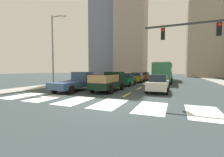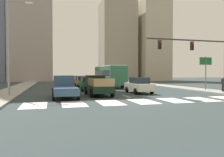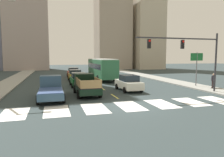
{
  "view_description": "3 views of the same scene",
  "coord_description": "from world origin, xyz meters",
  "px_view_note": "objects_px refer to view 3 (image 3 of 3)",
  "views": [
    {
      "loc": [
        3.92,
        -8.98,
        2.2
      ],
      "look_at": [
        -2.88,
        7.43,
        1.18
      ],
      "focal_mm": 24.61,
      "sensor_mm": 36.0,
      "label": 1
    },
    {
      "loc": [
        -6.87,
        -15.88,
        2.19
      ],
      "look_at": [
        2.22,
        17.14,
        1.35
      ],
      "focal_mm": 35.72,
      "sensor_mm": 36.0,
      "label": 2
    },
    {
      "loc": [
        -5.5,
        -14.52,
        3.71
      ],
      "look_at": [
        1.7,
        10.87,
        0.93
      ],
      "focal_mm": 33.72,
      "sensor_mm": 36.0,
      "label": 3
    }
  ],
  "objects_px": {
    "direction_sign_green": "(197,62)",
    "sedan_near_right": "(73,73)",
    "pickup_stakebed": "(86,85)",
    "sedan_far": "(79,79)",
    "sedan_mid": "(129,83)",
    "city_bus": "(102,67)",
    "traffic_signal_gantry": "(192,51)",
    "pedestrian_walking": "(213,80)",
    "sedan_near_left": "(75,75)",
    "pickup_dark": "(51,89)"
  },
  "relations": [
    {
      "from": "direction_sign_green",
      "to": "sedan_near_right",
      "type": "bearing_deg",
      "value": 129.77
    },
    {
      "from": "pickup_stakebed",
      "to": "sedan_near_right",
      "type": "xyz_separation_m",
      "value": [
        0.41,
        17.41,
        -0.08
      ]
    },
    {
      "from": "sedan_near_right",
      "to": "sedan_far",
      "type": "relative_size",
      "value": 1.0
    },
    {
      "from": "sedan_mid",
      "to": "direction_sign_green",
      "type": "xyz_separation_m",
      "value": [
        8.93,
        0.54,
        2.17
      ]
    },
    {
      "from": "pickup_stakebed",
      "to": "city_bus",
      "type": "bearing_deg",
      "value": 68.61
    },
    {
      "from": "pickup_stakebed",
      "to": "sedan_mid",
      "type": "distance_m",
      "value": 4.86
    },
    {
      "from": "traffic_signal_gantry",
      "to": "pedestrian_walking",
      "type": "distance_m",
      "value": 5.54
    },
    {
      "from": "sedan_near_right",
      "to": "sedan_mid",
      "type": "relative_size",
      "value": 1.0
    },
    {
      "from": "sedan_near_left",
      "to": "traffic_signal_gantry",
      "type": "bearing_deg",
      "value": -55.27
    },
    {
      "from": "sedan_near_left",
      "to": "pickup_stakebed",
      "type": "bearing_deg",
      "value": -90.64
    },
    {
      "from": "sedan_far",
      "to": "direction_sign_green",
      "type": "bearing_deg",
      "value": -19.16
    },
    {
      "from": "sedan_mid",
      "to": "sedan_far",
      "type": "height_order",
      "value": "same"
    },
    {
      "from": "sedan_near_right",
      "to": "sedan_mid",
      "type": "xyz_separation_m",
      "value": [
        4.37,
        -16.52,
        0.0
      ]
    },
    {
      "from": "pickup_dark",
      "to": "sedan_near_left",
      "type": "height_order",
      "value": "pickup_dark"
    },
    {
      "from": "sedan_far",
      "to": "pickup_dark",
      "type": "bearing_deg",
      "value": -116.27
    },
    {
      "from": "sedan_near_right",
      "to": "sedan_mid",
      "type": "distance_m",
      "value": 17.09
    },
    {
      "from": "sedan_near_left",
      "to": "pedestrian_walking",
      "type": "bearing_deg",
      "value": -41.42
    },
    {
      "from": "pickup_dark",
      "to": "pedestrian_walking",
      "type": "xyz_separation_m",
      "value": [
        17.53,
        0.57,
        0.2
      ]
    },
    {
      "from": "pickup_dark",
      "to": "sedan_near_right",
      "type": "xyz_separation_m",
      "value": [
        3.69,
        18.81,
        -0.06
      ]
    },
    {
      "from": "sedan_far",
      "to": "traffic_signal_gantry",
      "type": "relative_size",
      "value": 0.5
    },
    {
      "from": "sedan_far",
      "to": "pedestrian_walking",
      "type": "bearing_deg",
      "value": -26.44
    },
    {
      "from": "pickup_dark",
      "to": "traffic_signal_gantry",
      "type": "height_order",
      "value": "traffic_signal_gantry"
    },
    {
      "from": "sedan_near_left",
      "to": "traffic_signal_gantry",
      "type": "relative_size",
      "value": 0.5
    },
    {
      "from": "city_bus",
      "to": "sedan_far",
      "type": "distance_m",
      "value": 8.25
    },
    {
      "from": "pickup_dark",
      "to": "pickup_stakebed",
      "type": "bearing_deg",
      "value": 22.74
    },
    {
      "from": "sedan_near_right",
      "to": "direction_sign_green",
      "type": "relative_size",
      "value": 1.05
    },
    {
      "from": "pickup_dark",
      "to": "sedan_far",
      "type": "bearing_deg",
      "value": 65.22
    },
    {
      "from": "pickup_dark",
      "to": "sedan_mid",
      "type": "distance_m",
      "value": 8.37
    },
    {
      "from": "traffic_signal_gantry",
      "to": "pedestrian_walking",
      "type": "xyz_separation_m",
      "value": [
        4.24,
        1.8,
        -3.08
      ]
    },
    {
      "from": "pedestrian_walking",
      "to": "traffic_signal_gantry",
      "type": "bearing_deg",
      "value": -101.84
    },
    {
      "from": "sedan_near_left",
      "to": "city_bus",
      "type": "bearing_deg",
      "value": 11.84
    },
    {
      "from": "sedan_mid",
      "to": "pickup_dark",
      "type": "bearing_deg",
      "value": -165.82
    },
    {
      "from": "direction_sign_green",
      "to": "sedan_mid",
      "type": "bearing_deg",
      "value": -176.54
    },
    {
      "from": "pickup_stakebed",
      "to": "sedan_near_left",
      "type": "xyz_separation_m",
      "value": [
        0.15,
        11.67,
        -0.08
      ]
    },
    {
      "from": "pickup_stakebed",
      "to": "sedan_mid",
      "type": "xyz_separation_m",
      "value": [
        4.78,
        0.89,
        -0.08
      ]
    },
    {
      "from": "sedan_far",
      "to": "sedan_mid",
      "type": "bearing_deg",
      "value": -47.0
    },
    {
      "from": "pickup_dark",
      "to": "city_bus",
      "type": "bearing_deg",
      "value": 60.68
    },
    {
      "from": "sedan_mid",
      "to": "traffic_signal_gantry",
      "type": "bearing_deg",
      "value": -35.58
    },
    {
      "from": "sedan_near_right",
      "to": "pickup_dark",
      "type": "bearing_deg",
      "value": -101.59
    },
    {
      "from": "sedan_far",
      "to": "pedestrian_walking",
      "type": "relative_size",
      "value": 2.68
    },
    {
      "from": "pickup_stakebed",
      "to": "sedan_mid",
      "type": "bearing_deg",
      "value": 8.83
    },
    {
      "from": "pickup_dark",
      "to": "sedan_far",
      "type": "xyz_separation_m",
      "value": [
        3.25,
        7.13,
        -0.06
      ]
    },
    {
      "from": "sedan_near_right",
      "to": "pedestrian_walking",
      "type": "xyz_separation_m",
      "value": [
        13.85,
        -18.24,
        0.26
      ]
    },
    {
      "from": "sedan_near_left",
      "to": "pedestrian_walking",
      "type": "distance_m",
      "value": 18.84
    },
    {
      "from": "pickup_dark",
      "to": "direction_sign_green",
      "type": "relative_size",
      "value": 1.24
    },
    {
      "from": "pickup_dark",
      "to": "city_bus",
      "type": "distance_m",
      "value": 16.0
    },
    {
      "from": "sedan_near_right",
      "to": "pickup_stakebed",
      "type": "bearing_deg",
      "value": -91.85
    },
    {
      "from": "sedan_mid",
      "to": "pedestrian_walking",
      "type": "height_order",
      "value": "pedestrian_walking"
    },
    {
      "from": "traffic_signal_gantry",
      "to": "sedan_near_left",
      "type": "bearing_deg",
      "value": 124.6
    },
    {
      "from": "traffic_signal_gantry",
      "to": "sedan_far",
      "type": "bearing_deg",
      "value": 140.19
    }
  ]
}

